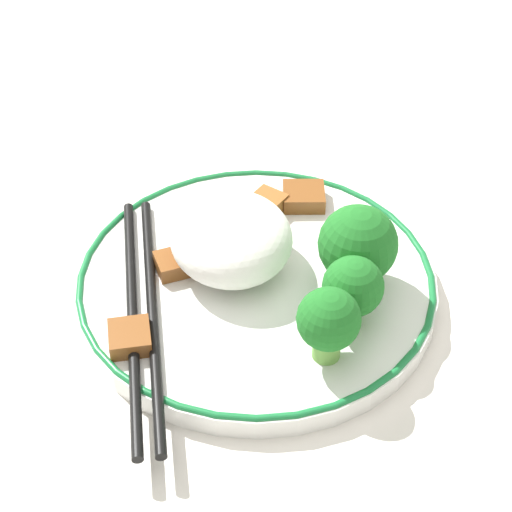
{
  "coord_description": "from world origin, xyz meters",
  "views": [
    {
      "loc": [
        -0.43,
        0.09,
        0.43
      ],
      "look_at": [
        0.0,
        0.0,
        0.04
      ],
      "focal_mm": 60.0,
      "sensor_mm": 36.0,
      "label": 1
    }
  ],
  "objects_px": {
    "broccoli_back_right": "(358,245)",
    "chopsticks": "(142,313)",
    "broccoli_back_left": "(328,321)",
    "plate": "(256,283)",
    "broccoli_back_center": "(353,288)"
  },
  "relations": [
    {
      "from": "broccoli_back_right",
      "to": "chopsticks",
      "type": "distance_m",
      "value": 0.15
    },
    {
      "from": "broccoli_back_left",
      "to": "broccoli_back_right",
      "type": "xyz_separation_m",
      "value": [
        0.06,
        -0.04,
        0.0
      ]
    },
    {
      "from": "plate",
      "to": "broccoli_back_left",
      "type": "height_order",
      "value": "broccoli_back_left"
    },
    {
      "from": "broccoli_back_left",
      "to": "broccoli_back_right",
      "type": "bearing_deg",
      "value": -30.68
    },
    {
      "from": "plate",
      "to": "broccoli_back_center",
      "type": "bearing_deg",
      "value": -135.72
    },
    {
      "from": "plate",
      "to": "broccoli_back_right",
      "type": "relative_size",
      "value": 4.08
    },
    {
      "from": "broccoli_back_left",
      "to": "broccoli_back_center",
      "type": "relative_size",
      "value": 1.03
    },
    {
      "from": "broccoli_back_left",
      "to": "chopsticks",
      "type": "relative_size",
      "value": 0.23
    },
    {
      "from": "plate",
      "to": "broccoli_back_right",
      "type": "distance_m",
      "value": 0.08
    },
    {
      "from": "broccoli_back_center",
      "to": "broccoli_back_right",
      "type": "xyz_separation_m",
      "value": [
        0.04,
        -0.01,
        0.0
      ]
    },
    {
      "from": "broccoli_back_center",
      "to": "broccoli_back_right",
      "type": "height_order",
      "value": "broccoli_back_right"
    },
    {
      "from": "chopsticks",
      "to": "broccoli_back_right",
      "type": "bearing_deg",
      "value": -88.02
    },
    {
      "from": "broccoli_back_left",
      "to": "broccoli_back_center",
      "type": "height_order",
      "value": "broccoli_back_left"
    },
    {
      "from": "broccoli_back_center",
      "to": "plate",
      "type": "bearing_deg",
      "value": 44.28
    },
    {
      "from": "broccoli_back_center",
      "to": "chopsticks",
      "type": "height_order",
      "value": "broccoli_back_center"
    }
  ]
}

